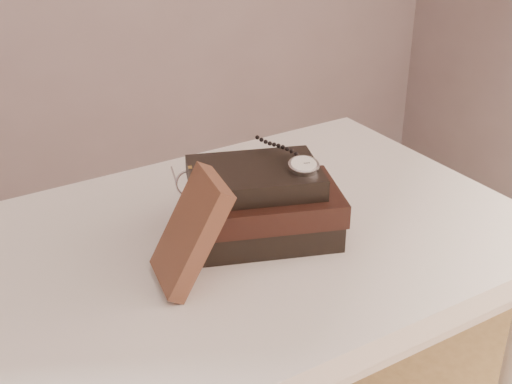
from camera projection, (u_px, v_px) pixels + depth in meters
table at (209, 295)px, 1.07m from camera, size 1.00×0.60×0.75m
book_stack at (263, 205)px, 1.03m from camera, size 0.26×0.22×0.11m
journal at (190, 232)px, 0.91m from camera, size 0.11×0.11×0.15m
pocket_watch at (300, 163)px, 1.00m from camera, size 0.06×0.15×0.02m
eyeglasses at (204, 181)px, 1.08m from camera, size 0.12×0.13×0.04m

